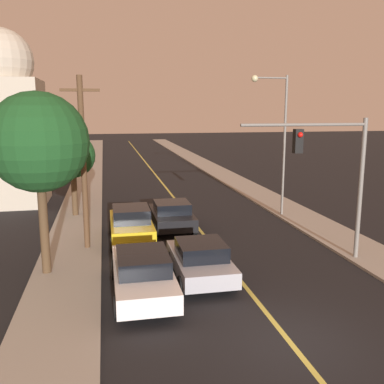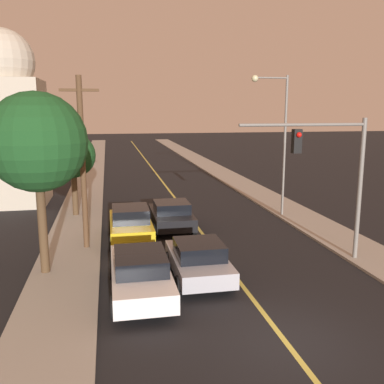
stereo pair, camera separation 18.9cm
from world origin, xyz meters
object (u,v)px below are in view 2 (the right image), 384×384
Objects in this scene: car_near_lane_second at (171,215)px; tree_left_near at (37,143)px; tree_left_far at (73,156)px; streetlamp_right at (277,128)px; car_outer_lane_second at (131,224)px; car_near_lane_front at (198,260)px; car_outer_lane_front at (140,272)px; utility_pole_left at (83,160)px; domed_building_left at (7,121)px; traffic_signal_mast at (332,164)px.

car_near_lane_second is 8.62m from tree_left_near.
streetlamp_right is at bearing -11.13° from tree_left_far.
car_near_lane_front is at bearing -66.81° from car_outer_lane_second.
car_outer_lane_front is 6.33m from utility_pole_left.
car_near_lane_second is at bearing -41.15° from domed_building_left.
car_near_lane_second reaches higher than car_near_lane_front.
car_outer_lane_second is at bearing -53.85° from domed_building_left.
traffic_signal_mast reaches higher than tree_left_far.
utility_pole_left is at bearing 159.94° from traffic_signal_mast.
streetlamp_right is (0.73, 7.40, 1.08)m from traffic_signal_mast.
car_outer_lane_second is (-2.15, 5.03, 0.10)m from car_near_lane_front.
car_near_lane_second is 6.76m from tree_left_far.
tree_left_far is at bearing 104.20° from car_outer_lane_front.
car_outer_lane_front is 13.00m from streetlamp_right.
car_near_lane_front is 7.05m from tree_left_near.
streetlamp_right is at bearing 29.70° from tree_left_near.
streetlamp_right is at bearing -23.34° from domed_building_left.
car_outer_lane_front is 8.38m from traffic_signal_mast.
car_near_lane_second is at bearing 30.91° from utility_pole_left.
domed_building_left reaches higher than traffic_signal_mast.
utility_pole_left is (-9.54, 3.49, -0.05)m from traffic_signal_mast.
utility_pole_left is 3.19m from tree_left_near.
domed_building_left is (-3.78, 13.29, 0.44)m from tree_left_near.
tree_left_near reaches higher than car_outer_lane_front.
domed_building_left is at bearing 133.78° from tree_left_far.
car_outer_lane_second is (0.00, 5.95, 0.05)m from car_outer_lane_front.
car_near_lane_second is 0.72× the size of traffic_signal_mast.
car_near_lane_second is 8.67m from traffic_signal_mast.
tree_left_far reaches higher than car_near_lane_front.
streetlamp_right is at bearing 47.44° from car_outer_lane_front.
car_outer_lane_front is at bearing -105.84° from car_near_lane_second.
domed_building_left is (-9.27, 14.77, 4.60)m from car_near_lane_front.
car_outer_lane_front is 1.10× the size of car_outer_lane_second.
car_near_lane_second is 0.61× the size of tree_left_near.
tree_left_far reaches higher than car_outer_lane_front.
tree_left_far is at bearing 137.35° from traffic_signal_mast.
domed_building_left reaches higher than utility_pole_left.
utility_pole_left is at bearing 63.36° from tree_left_near.
traffic_signal_mast is 14.17m from tree_left_far.
traffic_signal_mast is 0.77× the size of utility_pole_left.
domed_building_left is (-4.27, 4.46, 1.85)m from tree_left_far.
tree_left_far is (0.49, 8.83, -1.41)m from tree_left_near.
car_near_lane_front is 6.70m from utility_pole_left.
car_near_lane_second is at bearing 43.39° from tree_left_near.
streetlamp_right is 11.05m from utility_pole_left.
car_near_lane_second is 13.13m from domed_building_left.
streetlamp_right is (8.30, 3.09, 4.22)m from car_outer_lane_second.
tree_left_far is 6.44m from domed_building_left.
car_outer_lane_front is (-2.15, -0.93, 0.05)m from car_near_lane_front.
traffic_signal_mast is 7.52m from streetlamp_right.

